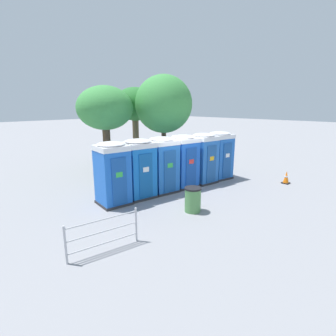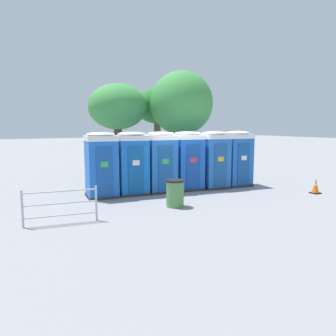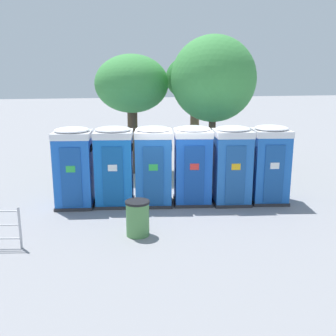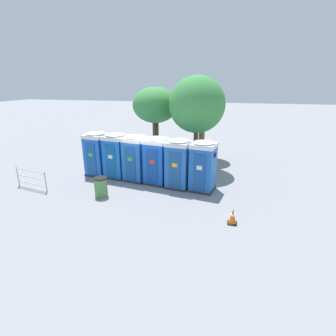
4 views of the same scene
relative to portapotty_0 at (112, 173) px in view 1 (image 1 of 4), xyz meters
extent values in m
plane|color=gray|center=(3.15, -0.19, -1.28)|extent=(120.00, 120.00, 0.00)
cube|color=#2D2D33|center=(0.00, 0.01, -1.23)|extent=(1.33, 1.35, 0.10)
cube|color=blue|center=(0.00, 0.01, -0.13)|extent=(1.26, 1.28, 2.10)
cube|color=#164B9F|center=(-0.08, -0.57, -0.21)|extent=(0.61, 0.11, 1.85)
cube|color=green|center=(-0.08, -0.59, 0.07)|extent=(0.28, 0.05, 0.20)
cube|color=black|center=(0.56, -0.07, 0.60)|extent=(0.07, 0.36, 0.20)
cube|color=white|center=(0.00, 0.01, 1.02)|extent=(1.30, 1.32, 0.20)
ellipsoid|color=white|center=(0.00, 0.01, 1.17)|extent=(1.24, 1.26, 0.18)
cube|color=#2D2D33|center=(1.26, -0.10, -1.23)|extent=(1.38, 1.37, 0.10)
cube|color=blue|center=(1.26, -0.10, -0.13)|extent=(1.31, 1.31, 2.10)
cube|color=#10519E|center=(1.16, -0.68, -0.21)|extent=(0.63, 0.13, 1.85)
cube|color=white|center=(1.16, -0.70, 0.07)|extent=(0.28, 0.05, 0.20)
cube|color=black|center=(1.83, -0.19, 0.60)|extent=(0.08, 0.36, 0.20)
cube|color=white|center=(1.26, -0.10, 1.02)|extent=(1.35, 1.35, 0.20)
ellipsoid|color=white|center=(1.26, -0.10, 1.17)|extent=(1.29, 1.28, 0.18)
cube|color=#2D2D33|center=(2.50, -0.29, -1.23)|extent=(1.38, 1.40, 0.10)
cube|color=blue|center=(2.50, -0.29, -0.13)|extent=(1.32, 1.33, 2.10)
cube|color=#184D96|center=(2.39, -0.87, -0.21)|extent=(0.61, 0.14, 1.85)
cube|color=green|center=(2.39, -0.89, 0.07)|extent=(0.28, 0.06, 0.20)
cube|color=black|center=(3.06, -0.40, 0.60)|extent=(0.09, 0.36, 0.20)
cube|color=white|center=(2.50, -0.29, 1.02)|extent=(1.36, 1.37, 0.20)
ellipsoid|color=white|center=(2.50, -0.29, 1.17)|extent=(1.29, 1.30, 0.18)
cube|color=#2D2D33|center=(3.75, -0.46, -1.23)|extent=(1.37, 1.38, 0.10)
cube|color=blue|center=(3.75, -0.46, -0.13)|extent=(1.31, 1.31, 2.10)
cube|color=#13439C|center=(3.65, -1.03, -0.21)|extent=(0.62, 0.13, 1.85)
cube|color=red|center=(3.65, -1.05, 0.07)|extent=(0.28, 0.06, 0.20)
cube|color=black|center=(4.32, -0.55, 0.60)|extent=(0.08, 0.36, 0.20)
cube|color=white|center=(3.75, -0.46, 1.02)|extent=(1.35, 1.35, 0.20)
ellipsoid|color=white|center=(3.75, -0.46, 1.17)|extent=(1.28, 1.29, 0.18)
cube|color=#2D2D33|center=(4.98, -0.72, -1.23)|extent=(1.33, 1.35, 0.10)
cube|color=blue|center=(4.98, -0.72, -0.13)|extent=(1.27, 1.29, 2.10)
cube|color=#1B4F95|center=(4.90, -1.30, -0.21)|extent=(0.61, 0.12, 1.85)
cube|color=yellow|center=(4.89, -1.32, 0.07)|extent=(0.28, 0.05, 0.20)
cube|color=black|center=(5.55, -0.80, 0.60)|extent=(0.07, 0.36, 0.20)
cube|color=white|center=(4.98, -0.72, 1.02)|extent=(1.31, 1.33, 0.20)
ellipsoid|color=white|center=(4.98, -0.72, 1.17)|extent=(1.24, 1.26, 0.18)
cube|color=#2D2D33|center=(6.23, -0.85, -1.23)|extent=(1.35, 1.38, 0.10)
cube|color=blue|center=(6.23, -0.85, -0.13)|extent=(1.29, 1.31, 2.10)
cube|color=#174A96|center=(6.13, -1.42, -0.21)|extent=(0.60, 0.14, 1.85)
cube|color=white|center=(6.13, -1.44, 0.07)|extent=(0.28, 0.06, 0.20)
cube|color=black|center=(6.79, -0.94, 0.60)|extent=(0.09, 0.36, 0.20)
cube|color=white|center=(6.23, -0.85, 1.02)|extent=(1.33, 1.35, 0.20)
ellipsoid|color=white|center=(6.23, -0.85, 1.17)|extent=(1.26, 1.29, 0.18)
cylinder|color=#4C3826|center=(5.36, 2.52, 0.24)|extent=(0.28, 0.28, 3.04)
ellipsoid|color=#3D8C42|center=(5.36, 2.52, 2.67)|extent=(3.30, 3.30, 3.32)
cylinder|color=#4C3826|center=(2.35, 3.99, 0.27)|extent=(0.42, 0.42, 3.10)
ellipsoid|color=#3D8C42|center=(2.35, 3.99, 2.47)|extent=(3.02, 3.02, 2.37)
cylinder|color=brown|center=(5.39, 5.21, 0.40)|extent=(0.41, 0.41, 3.37)
ellipsoid|color=#286B2D|center=(5.39, 5.21, 2.68)|extent=(2.70, 2.70, 2.14)
cylinder|color=#518C4C|center=(1.64, -2.78, -0.84)|extent=(0.60, 0.60, 0.88)
cylinder|color=black|center=(1.64, -2.78, -0.37)|extent=(0.64, 0.64, 0.06)
cube|color=black|center=(7.78, -3.91, -1.26)|extent=(0.36, 0.36, 0.04)
cone|color=orange|center=(7.78, -3.91, -0.94)|extent=(0.28, 0.28, 0.60)
cylinder|color=white|center=(7.78, -3.91, -0.91)|extent=(0.17, 0.17, 0.07)
cylinder|color=#B7B7BC|center=(-3.21, -2.64, -0.76)|extent=(0.06, 0.06, 1.05)
cylinder|color=#B7B7BC|center=(-1.24, -3.00, -0.76)|extent=(0.06, 0.06, 1.05)
cylinder|color=#B7B7BC|center=(-2.22, -2.82, -0.33)|extent=(1.98, 0.39, 0.04)
cylinder|color=#B7B7BC|center=(-2.22, -2.82, -0.68)|extent=(1.98, 0.39, 0.04)
cylinder|color=#B7B7BC|center=(-2.22, -2.82, -1.03)|extent=(1.98, 0.39, 0.04)
camera|label=1|loc=(-5.62, -8.59, 2.67)|focal=28.00mm
camera|label=2|loc=(-4.27, -12.16, 1.53)|focal=35.00mm
camera|label=3|loc=(0.44, -12.39, 2.84)|focal=42.00mm
camera|label=4|loc=(7.56, -13.20, 3.92)|focal=28.00mm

